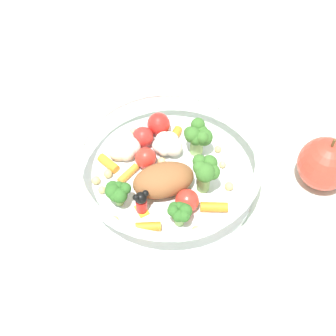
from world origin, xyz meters
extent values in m
plane|color=silver|center=(0.00, 0.00, 0.00)|extent=(2.40, 2.40, 0.00)
cylinder|color=white|center=(0.01, 0.01, 0.01)|extent=(0.23, 0.23, 0.01)
torus|color=white|center=(0.01, 0.01, 0.06)|extent=(0.24, 0.24, 0.01)
ellipsoid|color=brown|center=(0.02, 0.03, 0.03)|extent=(0.08, 0.05, 0.04)
cylinder|color=#8EB766|center=(0.02, 0.08, 0.02)|extent=(0.01, 0.01, 0.02)
sphere|color=#2D6023|center=(0.02, 0.08, 0.04)|extent=(0.01, 0.01, 0.01)
sphere|color=#2D6023|center=(0.02, 0.09, 0.04)|extent=(0.02, 0.02, 0.02)
sphere|color=#2D6023|center=(0.01, 0.09, 0.04)|extent=(0.02, 0.02, 0.02)
sphere|color=#2D6023|center=(0.01, 0.08, 0.04)|extent=(0.02, 0.02, 0.02)
sphere|color=#2D6023|center=(0.01, 0.08, 0.04)|extent=(0.01, 0.01, 0.01)
sphere|color=#2D6023|center=(0.01, 0.08, 0.04)|extent=(0.02, 0.02, 0.02)
sphere|color=#2D6023|center=(0.02, 0.07, 0.04)|extent=(0.01, 0.01, 0.01)
cylinder|color=#8EB766|center=(-0.04, -0.02, 0.02)|extent=(0.02, 0.02, 0.02)
sphere|color=#386B28|center=(-0.03, -0.02, 0.05)|extent=(0.02, 0.02, 0.02)
sphere|color=#386B28|center=(-0.04, -0.01, 0.05)|extent=(0.02, 0.02, 0.02)
sphere|color=#386B28|center=(-0.04, -0.01, 0.05)|extent=(0.02, 0.02, 0.02)
sphere|color=#386B28|center=(-0.05, -0.01, 0.05)|extent=(0.02, 0.02, 0.02)
sphere|color=#386B28|center=(-0.05, -0.02, 0.05)|extent=(0.02, 0.02, 0.02)
sphere|color=#386B28|center=(-0.04, -0.03, 0.05)|extent=(0.02, 0.02, 0.02)
sphere|color=#386B28|center=(-0.03, -0.03, 0.05)|extent=(0.02, 0.02, 0.02)
cylinder|color=#8EB766|center=(0.08, 0.03, 0.02)|extent=(0.01, 0.01, 0.02)
sphere|color=#2D6023|center=(0.09, 0.03, 0.04)|extent=(0.02, 0.02, 0.02)
sphere|color=#2D6023|center=(0.08, 0.04, 0.04)|extent=(0.02, 0.02, 0.02)
sphere|color=#2D6023|center=(0.08, 0.04, 0.04)|extent=(0.02, 0.02, 0.02)
sphere|color=#2D6023|center=(0.07, 0.03, 0.04)|extent=(0.01, 0.01, 0.01)
sphere|color=#2D6023|center=(0.07, 0.03, 0.04)|extent=(0.02, 0.02, 0.02)
sphere|color=#2D6023|center=(0.08, 0.03, 0.04)|extent=(0.02, 0.02, 0.02)
sphere|color=#2D6023|center=(0.09, 0.03, 0.04)|extent=(0.02, 0.02, 0.02)
cylinder|color=#7FAD5B|center=(-0.03, 0.04, 0.03)|extent=(0.02, 0.02, 0.03)
sphere|color=#386B28|center=(-0.02, 0.04, 0.06)|extent=(0.02, 0.02, 0.02)
sphere|color=#386B28|center=(-0.03, 0.05, 0.06)|extent=(0.03, 0.03, 0.03)
sphere|color=#386B28|center=(-0.04, 0.05, 0.05)|extent=(0.02, 0.02, 0.02)
sphere|color=#386B28|center=(-0.04, 0.04, 0.06)|extent=(0.02, 0.02, 0.02)
sphere|color=#386B28|center=(-0.02, 0.03, 0.06)|extent=(0.02, 0.02, 0.02)
sphere|color=silver|center=(0.06, -0.04, 0.02)|extent=(0.03, 0.03, 0.03)
sphere|color=silver|center=(0.05, -0.04, 0.02)|extent=(0.03, 0.03, 0.03)
sphere|color=silver|center=(0.05, -0.04, 0.02)|extent=(0.03, 0.03, 0.03)
sphere|color=silver|center=(0.05, -0.06, 0.03)|extent=(0.03, 0.03, 0.03)
sphere|color=white|center=(0.01, -0.03, 0.03)|extent=(0.02, 0.02, 0.02)
sphere|color=white|center=(0.01, -0.02, 0.03)|extent=(0.02, 0.02, 0.02)
sphere|color=white|center=(-0.01, -0.02, 0.03)|extent=(0.02, 0.02, 0.02)
sphere|color=white|center=(-0.01, -0.04, 0.02)|extent=(0.03, 0.03, 0.03)
sphere|color=white|center=(0.00, -0.04, 0.03)|extent=(0.03, 0.03, 0.03)
cube|color=yellow|center=(0.06, 0.05, 0.01)|extent=(0.02, 0.02, 0.00)
cylinder|color=red|center=(0.06, 0.05, 0.02)|extent=(0.02, 0.02, 0.02)
sphere|color=black|center=(0.06, 0.05, 0.04)|extent=(0.02, 0.02, 0.02)
sphere|color=black|center=(0.06, 0.05, 0.05)|extent=(0.01, 0.01, 0.01)
sphere|color=black|center=(0.05, 0.05, 0.05)|extent=(0.01, 0.01, 0.01)
cylinder|color=orange|center=(0.06, -0.01, 0.02)|extent=(0.03, 0.03, 0.01)
cylinder|color=orange|center=(-0.03, 0.08, 0.02)|extent=(0.04, 0.02, 0.01)
cylinder|color=orange|center=(0.06, 0.08, 0.02)|extent=(0.03, 0.02, 0.01)
cylinder|color=orange|center=(-0.02, -0.05, 0.02)|extent=(0.02, 0.03, 0.01)
cylinder|color=orange|center=(0.08, -0.03, 0.02)|extent=(0.03, 0.03, 0.01)
sphere|color=red|center=(0.03, -0.05, 0.03)|extent=(0.03, 0.03, 0.03)
sphere|color=red|center=(0.00, 0.06, 0.03)|extent=(0.03, 0.03, 0.03)
sphere|color=red|center=(0.03, -0.02, 0.03)|extent=(0.03, 0.03, 0.03)
sphere|color=red|center=(0.00, -0.07, 0.03)|extent=(0.03, 0.03, 0.03)
sphere|color=tan|center=(-0.06, 0.05, 0.02)|extent=(0.01, 0.01, 0.01)
sphere|color=#D1B775|center=(0.05, 0.01, 0.02)|extent=(0.01, 0.01, 0.01)
sphere|color=tan|center=(0.10, 0.01, 0.02)|extent=(0.01, 0.01, 0.01)
sphere|color=tan|center=(0.00, 0.10, 0.02)|extent=(0.01, 0.01, 0.01)
sphere|color=tan|center=(-0.07, -0.01, 0.02)|extent=(0.01, 0.01, 0.01)
sphere|color=#D1B775|center=(0.04, -0.08, 0.02)|extent=(0.01, 0.01, 0.01)
sphere|color=tan|center=(0.09, 0.06, 0.02)|extent=(0.01, 0.01, 0.01)
sphere|color=tan|center=(0.09, -0.01, 0.02)|extent=(0.01, 0.01, 0.01)
sphere|color=#D1B775|center=(-0.05, 0.01, 0.02)|extent=(0.01, 0.01, 0.01)
sphere|color=#D1B775|center=(-0.07, 0.01, 0.02)|extent=(0.01, 0.01, 0.01)
sphere|color=tan|center=(0.04, -0.07, 0.02)|extent=(0.01, 0.01, 0.01)
sphere|color=#D1B775|center=(0.01, -0.01, 0.02)|extent=(0.01, 0.01, 0.01)
sphere|color=tan|center=(-0.01, 0.10, 0.02)|extent=(0.01, 0.01, 0.01)
sphere|color=tan|center=(0.10, -0.01, 0.02)|extent=(0.01, 0.01, 0.01)
sphere|color=#BC3828|center=(-0.19, 0.06, 0.04)|extent=(0.07, 0.07, 0.07)
cylinder|color=brown|center=(-0.19, 0.06, 0.08)|extent=(0.00, 0.00, 0.01)
camera|label=1|loc=(0.12, 0.39, 0.55)|focal=53.31mm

